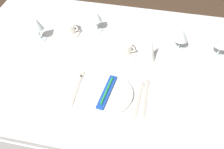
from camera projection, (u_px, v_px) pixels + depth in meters
ground_plane at (117, 132)px, 1.98m from camera, size 6.00×6.00×0.00m
dining_table at (119, 73)px, 1.49m from camera, size 1.80×1.11×0.74m
dinner_plate at (107, 94)px, 1.27m from camera, size 0.26×0.26×0.02m
toothbrush_package at (107, 92)px, 1.26m from camera, size 0.06×0.21×0.02m
fork_outer at (78, 86)px, 1.31m from camera, size 0.03×0.23×0.00m
spoon_soup at (140, 94)px, 1.28m from camera, size 0.03×0.21×0.01m
spoon_dessert at (146, 93)px, 1.28m from camera, size 0.03×0.23×0.01m
saucer_left at (69, 33)px, 1.60m from camera, size 0.13×0.13×0.01m
coffee_cup_left at (69, 28)px, 1.57m from camera, size 0.10×0.08×0.06m
saucer_right at (124, 53)px, 1.47m from camera, size 0.14×0.14×0.01m
coffee_cup_right at (125, 49)px, 1.44m from camera, size 0.10×0.08×0.06m
wine_glass_centre at (37, 25)px, 1.49m from camera, size 0.07×0.07×0.15m
wine_glass_left at (97, 18)px, 1.56m from camera, size 0.07×0.07×0.13m
wine_glass_right at (223, 41)px, 1.38m from camera, size 0.08×0.08×0.15m
wine_glass_far at (181, 35)px, 1.43m from camera, size 0.08×0.08×0.14m
napkin_folded at (150, 49)px, 1.39m from camera, size 0.06×0.06×0.15m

